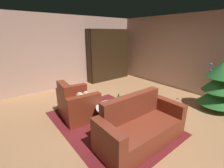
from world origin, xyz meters
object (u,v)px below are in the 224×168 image
Objects in this scene: coffee_table at (114,108)px; decorated_tree at (220,84)px; armchair_red at (77,105)px; book_stack_on_table at (114,105)px; bottle_on_table at (119,99)px; couch_red at (140,127)px; bookshelf_unit at (111,55)px.

decorated_tree is (1.12, 2.56, 0.30)m from coffee_table.
decorated_tree reaches higher than armchair_red.
bottle_on_table is (-0.08, 0.19, 0.04)m from book_stack_on_table.
armchair_red is at bearing -122.00° from decorated_tree.
couch_red reaches higher than bottle_on_table.
bookshelf_unit is 1.56× the size of decorated_tree.
bookshelf_unit is at bearing 142.73° from coffee_table.
coffee_table is 4.33× the size of book_stack_on_table.
bookshelf_unit is 3.45m from armchair_red.
book_stack_on_table reaches higher than coffee_table.
decorated_tree is at bearing 66.33° from coffee_table.
decorated_tree reaches higher than bottle_on_table.
armchair_red is at bearing -148.23° from coffee_table.
couch_red is 7.78× the size of bottle_on_table.
coffee_table is at bearing -69.48° from bottle_on_table.
coffee_table is (0.78, 0.48, 0.07)m from armchair_red.
bookshelf_unit reaches higher than armchair_red.
armchair_red is 1.27× the size of coffee_table.
decorated_tree is at bearing 5.50° from bookshelf_unit.
coffee_table is (-0.75, -0.01, 0.09)m from couch_red.
bottle_on_table is at bearing 166.89° from couch_red.
bookshelf_unit is 4.28m from couch_red.
coffee_table is at bearing 31.77° from armchair_red.
couch_red is at bearing -0.42° from book_stack_on_table.
bookshelf_unit is 2.67× the size of coffee_table.
book_stack_on_table is (-0.74, 0.01, 0.18)m from couch_red.
couch_red is 0.76m from book_stack_on_table.
bottle_on_table is (2.79, -1.98, -0.52)m from bookshelf_unit.
couch_red is (3.61, -2.17, -0.73)m from bookshelf_unit.
armchair_red reaches higher than coffee_table.
book_stack_on_table is 2.79m from decorated_tree.
book_stack_on_table is at bearing -66.49° from bottle_on_table.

